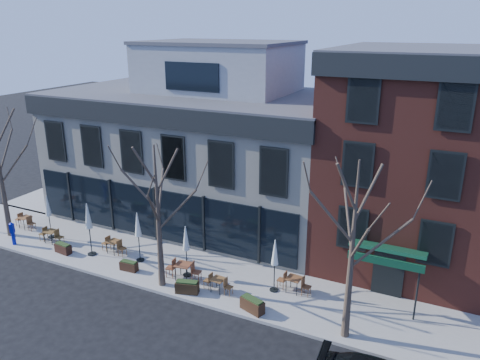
% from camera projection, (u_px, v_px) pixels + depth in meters
% --- Properties ---
extents(ground, '(120.00, 120.00, 0.00)m').
position_uv_depth(ground, '(158.00, 243.00, 27.47)').
color(ground, black).
rests_on(ground, ground).
extents(sidewalk_front, '(33.50, 4.70, 0.15)m').
position_uv_depth(sidewalk_front, '(186.00, 271.00, 24.27)').
color(sidewalk_front, gray).
rests_on(sidewalk_front, ground).
extents(sidewalk_side, '(4.50, 12.00, 0.15)m').
position_uv_depth(sidewalk_side, '(85.00, 185.00, 37.21)').
color(sidewalk_side, gray).
rests_on(sidewalk_side, ground).
extents(corner_building, '(18.39, 10.39, 11.10)m').
position_uv_depth(corner_building, '(201.00, 146.00, 30.26)').
color(corner_building, beige).
rests_on(corner_building, ground).
extents(red_brick_building, '(8.20, 11.78, 11.18)m').
position_uv_depth(red_brick_building, '(412.00, 156.00, 24.55)').
color(red_brick_building, maroon).
rests_on(red_brick_building, ground).
extents(tree_corner, '(3.93, 3.98, 7.92)m').
position_uv_depth(tree_corner, '(0.00, 170.00, 26.89)').
color(tree_corner, '#382B21').
rests_on(tree_corner, sidewalk_front).
extents(tree_mid, '(3.50, 3.55, 7.04)m').
position_uv_depth(tree_mid, '(158.00, 216.00, 21.69)').
color(tree_mid, '#382B21').
rests_on(tree_mid, sidewalk_front).
extents(tree_right, '(3.72, 3.77, 7.48)m').
position_uv_depth(tree_right, '(352.00, 250.00, 17.90)').
color(tree_right, '#382B21').
rests_on(tree_right, sidewalk_front).
extents(call_box, '(0.29, 0.28, 1.39)m').
position_uv_depth(call_box, '(13.00, 233.00, 26.76)').
color(call_box, '#0B1394').
rests_on(call_box, sidewalk_front).
extents(cafe_set_0, '(1.72, 0.76, 0.89)m').
position_uv_depth(cafe_set_0, '(25.00, 221.00, 29.03)').
color(cafe_set_0, brown).
rests_on(cafe_set_0, sidewalk_front).
extents(cafe_set_1, '(1.67, 0.69, 0.87)m').
position_uv_depth(cafe_set_1, '(51.00, 235.00, 27.12)').
color(cafe_set_1, brown).
rests_on(cafe_set_1, sidewalk_front).
extents(cafe_set_2, '(1.71, 0.75, 0.88)m').
position_uv_depth(cafe_set_2, '(114.00, 245.00, 25.86)').
color(cafe_set_2, brown).
rests_on(cafe_set_2, sidewalk_front).
extents(cafe_set_3, '(1.92, 0.85, 0.99)m').
position_uv_depth(cafe_set_3, '(183.00, 269.00, 23.21)').
color(cafe_set_3, brown).
rests_on(cafe_set_3, sidewalk_front).
extents(cafe_set_4, '(1.58, 0.67, 0.82)m').
position_uv_depth(cafe_set_4, '(218.00, 283.00, 22.14)').
color(cafe_set_4, brown).
rests_on(cafe_set_4, sidewalk_front).
extents(cafe_set_5, '(1.72, 0.73, 0.90)m').
position_uv_depth(cafe_set_5, '(294.00, 283.00, 22.11)').
color(cafe_set_5, brown).
rests_on(cafe_set_5, sidewalk_front).
extents(umbrella_0, '(0.43, 0.43, 2.66)m').
position_uv_depth(umbrella_0, '(48.00, 208.00, 27.30)').
color(umbrella_0, black).
rests_on(umbrella_0, sidewalk_front).
extents(umbrella_1, '(0.49, 0.49, 3.03)m').
position_uv_depth(umbrella_1, '(88.00, 219.00, 25.14)').
color(umbrella_1, black).
rests_on(umbrella_1, sidewalk_front).
extents(umbrella_2, '(0.45, 0.45, 2.79)m').
position_uv_depth(umbrella_2, '(138.00, 227.00, 24.53)').
color(umbrella_2, black).
rests_on(umbrella_2, sidewalk_front).
extents(umbrella_3, '(0.43, 0.43, 2.72)m').
position_uv_depth(umbrella_3, '(186.00, 241.00, 23.08)').
color(umbrella_3, black).
rests_on(umbrella_3, sidewalk_front).
extents(umbrella_4, '(0.43, 0.43, 2.67)m').
position_uv_depth(umbrella_4, '(275.00, 255.00, 21.74)').
color(umbrella_4, black).
rests_on(umbrella_4, sidewalk_front).
extents(planter_0, '(1.04, 0.51, 0.56)m').
position_uv_depth(planter_0, '(63.00, 248.00, 25.92)').
color(planter_0, black).
rests_on(planter_0, sidewalk_front).
extents(planter_1, '(0.96, 0.43, 0.52)m').
position_uv_depth(planter_1, '(129.00, 266.00, 24.08)').
color(planter_1, '#311C10').
rests_on(planter_1, sidewalk_front).
extents(planter_2, '(1.18, 0.73, 0.61)m').
position_uv_depth(planter_2, '(187.00, 287.00, 22.07)').
color(planter_2, '#332111').
rests_on(planter_2, sidewalk_front).
extents(planter_3, '(1.22, 0.80, 0.64)m').
position_uv_depth(planter_3, '(252.00, 305.00, 20.66)').
color(planter_3, '#331E11').
rests_on(planter_3, sidewalk_front).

